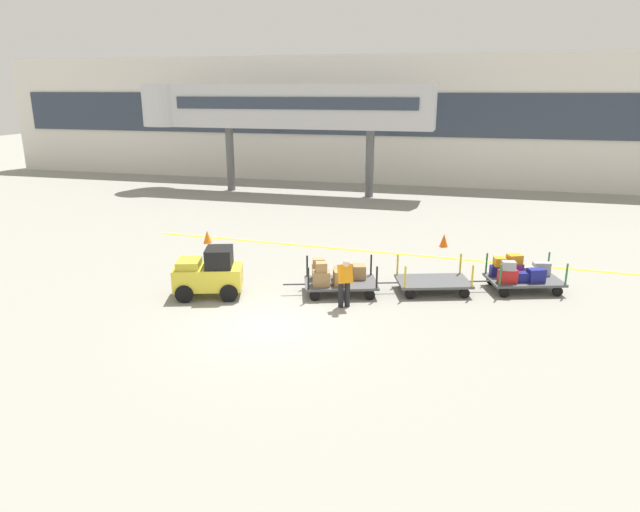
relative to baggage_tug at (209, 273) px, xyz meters
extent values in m
plane|color=gray|center=(2.57, -1.63, -0.75)|extent=(120.00, 120.00, 0.00)
cube|color=yellow|center=(4.34, 6.33, -0.75)|extent=(20.20, 1.21, 0.01)
cube|color=silver|center=(2.57, 24.37, 3.53)|extent=(60.61, 2.40, 8.56)
cube|color=#2D3847|center=(2.57, 23.12, 3.96)|extent=(57.58, 0.12, 2.80)
cube|color=#B7B7BC|center=(-2.78, 18.37, 4.58)|extent=(16.56, 2.20, 2.60)
cylinder|color=#B7B7BC|center=(-11.66, 18.37, 4.58)|extent=(3.00, 3.00, 2.60)
cube|color=#2D3847|center=(-2.78, 17.23, 4.78)|extent=(14.90, 0.08, 0.70)
cylinder|color=#59595B|center=(-7.33, 18.37, 1.27)|extent=(0.50, 0.50, 4.04)
cylinder|color=#59595B|center=(1.78, 18.37, 1.27)|extent=(0.50, 0.50, 4.04)
cube|color=gold|center=(-0.03, -0.01, -0.12)|extent=(2.34, 1.70, 0.70)
cube|color=black|center=(0.32, 0.10, 0.53)|extent=(1.07, 1.19, 0.60)
cube|color=gold|center=(-0.58, -0.19, 0.35)|extent=(0.95, 1.11, 0.24)
cylinder|color=black|center=(-0.84, 0.28, -0.47)|extent=(0.59, 0.34, 0.56)
cylinder|color=black|center=(-0.52, -0.72, -0.47)|extent=(0.59, 0.34, 0.56)
cylinder|color=black|center=(0.46, 0.70, -0.47)|extent=(0.59, 0.34, 0.56)
cylinder|color=black|center=(0.78, -0.30, -0.47)|extent=(0.59, 0.34, 0.56)
cube|color=#4C4C4F|center=(3.96, 1.29, -0.39)|extent=(2.62, 2.04, 0.08)
cylinder|color=black|center=(2.76, 1.57, 0.00)|extent=(0.06, 0.06, 0.70)
cylinder|color=black|center=(3.15, 0.35, 0.00)|extent=(0.06, 0.06, 0.70)
cylinder|color=black|center=(4.77, 2.23, 0.00)|extent=(0.06, 0.06, 0.70)
cylinder|color=black|center=(5.17, 1.00, 0.00)|extent=(0.06, 0.06, 0.70)
cylinder|color=black|center=(2.96, 1.59, -0.59)|extent=(0.34, 0.19, 0.32)
cylinder|color=black|center=(3.33, 0.46, -0.59)|extent=(0.34, 0.19, 0.32)
cylinder|color=black|center=(4.60, 2.12, -0.59)|extent=(0.34, 0.19, 0.32)
cylinder|color=black|center=(4.97, 0.99, -0.59)|extent=(0.34, 0.19, 0.32)
cylinder|color=#333333|center=(2.54, 0.82, -0.41)|extent=(0.68, 0.26, 0.05)
cube|color=#A87F4C|center=(3.20, 1.39, -0.12)|extent=(0.53, 0.53, 0.46)
cube|color=#9E7A4C|center=(3.45, 0.80, -0.12)|extent=(0.64, 0.56, 0.47)
cube|color=#9E7A4C|center=(3.90, 1.55, -0.14)|extent=(0.52, 0.47, 0.42)
cube|color=#A87F4C|center=(4.02, 1.02, -0.12)|extent=(0.57, 0.57, 0.47)
cube|color=#9E7A4C|center=(4.45, 1.81, -0.13)|extent=(0.53, 0.57, 0.45)
cube|color=#A87F4C|center=(3.20, 1.39, 0.22)|extent=(0.45, 0.39, 0.22)
cube|color=#A87F4C|center=(3.45, 0.80, 0.26)|extent=(0.43, 0.43, 0.29)
cube|color=#4C4C4F|center=(6.81, 2.22, -0.39)|extent=(2.62, 2.04, 0.08)
cylinder|color=gold|center=(5.61, 2.50, 0.00)|extent=(0.06, 0.06, 0.70)
cylinder|color=gold|center=(6.01, 1.28, 0.00)|extent=(0.06, 0.06, 0.70)
cylinder|color=gold|center=(7.62, 3.16, 0.00)|extent=(0.06, 0.06, 0.70)
cylinder|color=gold|center=(8.02, 1.93, 0.00)|extent=(0.06, 0.06, 0.70)
cylinder|color=black|center=(5.81, 2.51, -0.59)|extent=(0.34, 0.19, 0.32)
cylinder|color=black|center=(6.18, 1.38, -0.59)|extent=(0.34, 0.19, 0.32)
cylinder|color=black|center=(7.45, 3.05, -0.59)|extent=(0.34, 0.19, 0.32)
cylinder|color=black|center=(7.82, 1.92, -0.59)|extent=(0.34, 0.19, 0.32)
cylinder|color=#333333|center=(5.39, 1.75, -0.41)|extent=(0.68, 0.26, 0.05)
cube|color=#4C4C4F|center=(9.67, 3.14, -0.39)|extent=(2.62, 2.04, 0.08)
cylinder|color=#237033|center=(8.46, 3.43, 0.00)|extent=(0.06, 0.06, 0.70)
cylinder|color=#237033|center=(8.86, 2.20, 0.00)|extent=(0.06, 0.06, 0.70)
cylinder|color=#237033|center=(10.48, 4.08, 0.00)|extent=(0.06, 0.06, 0.70)
cylinder|color=#237033|center=(10.87, 2.86, 0.00)|extent=(0.06, 0.06, 0.70)
cylinder|color=black|center=(8.66, 3.44, -0.59)|extent=(0.34, 0.19, 0.32)
cylinder|color=black|center=(9.03, 2.31, -0.59)|extent=(0.34, 0.19, 0.32)
cylinder|color=black|center=(10.30, 3.98, -0.59)|extent=(0.34, 0.19, 0.32)
cylinder|color=black|center=(10.67, 2.84, -0.59)|extent=(0.34, 0.19, 0.32)
cylinder|color=#333333|center=(8.24, 2.68, -0.41)|extent=(0.68, 0.26, 0.05)
cube|color=navy|center=(8.86, 3.22, -0.18)|extent=(0.61, 0.40, 0.35)
cube|color=red|center=(9.11, 2.59, -0.14)|extent=(0.65, 0.46, 0.43)
cube|color=#8C338C|center=(9.32, 3.33, -0.13)|extent=(0.65, 0.44, 0.44)
cube|color=navy|center=(9.54, 2.81, -0.20)|extent=(0.50, 0.40, 0.31)
cube|color=#99999E|center=(9.78, 3.48, -0.19)|extent=(0.60, 0.44, 0.32)
cube|color=navy|center=(9.99, 2.90, -0.13)|extent=(0.62, 0.51, 0.44)
cube|color=#99999E|center=(10.23, 3.71, -0.14)|extent=(0.59, 0.38, 0.43)
cube|color=orange|center=(8.86, 3.22, 0.14)|extent=(0.43, 0.42, 0.28)
cube|color=#99999E|center=(9.11, 2.59, 0.22)|extent=(0.45, 0.35, 0.28)
cube|color=orange|center=(9.32, 3.33, 0.24)|extent=(0.55, 0.51, 0.30)
cylinder|color=black|center=(4.23, 0.15, -0.34)|extent=(0.16, 0.16, 0.82)
cylinder|color=black|center=(4.41, 0.24, -0.34)|extent=(0.16, 0.16, 0.82)
cube|color=orange|center=(4.36, 0.11, 0.33)|extent=(0.55, 0.56, 0.61)
sphere|color=beige|center=(4.42, 0.00, 0.70)|extent=(0.22, 0.22, 0.22)
cone|color=orange|center=(-2.96, 5.88, -0.48)|extent=(0.36, 0.36, 0.55)
cone|color=#EA590F|center=(6.85, 7.90, -0.48)|extent=(0.36, 0.36, 0.55)
camera|label=1|loc=(7.74, -15.30, 5.57)|focal=31.52mm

